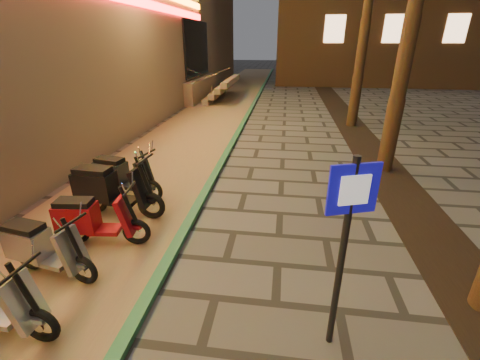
# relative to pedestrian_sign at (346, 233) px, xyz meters

# --- Properties ---
(parking_strip) EXTENTS (3.40, 60.00, 0.01)m
(parking_strip) POSITION_rel_pedestrian_sign_xyz_m (-4.08, 8.83, -1.49)
(parking_strip) COLOR #8C7251
(parking_strip) RESTS_ON ground
(green_curb) EXTENTS (0.18, 60.00, 0.10)m
(green_curb) POSITION_rel_pedestrian_sign_xyz_m (-2.38, 8.83, -1.45)
(green_curb) COLOR #296F45
(green_curb) RESTS_ON ground
(planting_strip) EXTENTS (1.20, 40.00, 0.02)m
(planting_strip) POSITION_rel_pedestrian_sign_xyz_m (2.12, 3.83, -1.49)
(planting_strip) COLOR black
(planting_strip) RESTS_ON ground
(pedestrian_sign) EXTENTS (0.49, 0.19, 2.32)m
(pedestrian_sign) POSITION_rel_pedestrian_sign_xyz_m (0.00, 0.00, 0.00)
(pedestrian_sign) COLOR black
(pedestrian_sign) RESTS_ON ground
(scooter_6) EXTENTS (1.53, 0.65, 1.07)m
(scooter_6) POSITION_rel_pedestrian_sign_xyz_m (-4.12, 0.65, -1.03)
(scooter_6) COLOR black
(scooter_6) RESTS_ON ground
(scooter_7) EXTENTS (1.57, 0.60, 1.10)m
(scooter_7) POSITION_rel_pedestrian_sign_xyz_m (-3.82, 1.48, -1.02)
(scooter_7) COLOR black
(scooter_7) RESTS_ON ground
(scooter_8) EXTENTS (1.85, 0.65, 1.30)m
(scooter_8) POSITION_rel_pedestrian_sign_xyz_m (-4.04, 2.50, -0.93)
(scooter_8) COLOR black
(scooter_8) RESTS_ON ground
(scooter_9) EXTENTS (1.65, 0.73, 1.16)m
(scooter_9) POSITION_rel_pedestrian_sign_xyz_m (-4.20, 3.31, -1.00)
(scooter_9) COLOR black
(scooter_9) RESTS_ON ground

